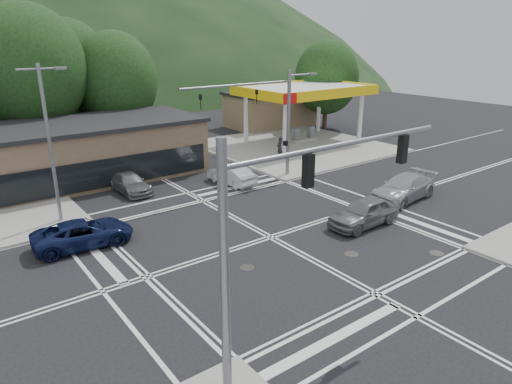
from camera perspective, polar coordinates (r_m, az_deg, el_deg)
ground at (r=24.85m, az=1.82°, el=-5.67°), size 120.00×120.00×0.00m
sidewalk_ne at (r=44.93m, az=4.88°, el=5.71°), size 16.00×16.00×0.15m
gas_station_canopy at (r=46.11m, az=6.11°, el=12.29°), size 12.32×8.34×5.75m
convenience_store at (r=55.25m, az=1.91°, el=10.20°), size 10.00×6.00×3.80m
commercial_row at (r=36.12m, az=-26.01°, el=3.67°), size 24.00×8.00×4.00m
tree_n_b at (r=42.46m, az=-26.49°, el=13.63°), size 9.00×9.00×12.98m
tree_n_c at (r=44.43m, az=-17.21°, el=13.20°), size 7.60×7.60×10.87m
tree_n_e at (r=47.29m, az=-22.52°, el=13.72°), size 8.40×8.40×11.98m
tree_ne at (r=53.75m, az=8.83°, el=13.98°), size 7.20×7.20×9.99m
streetlight_nw at (r=27.71m, az=-24.36°, el=6.25°), size 2.50×0.25×9.00m
signal_mast_ne at (r=33.74m, az=2.47°, el=9.97°), size 11.65×0.30×8.00m
signal_mast_sw at (r=13.27m, az=2.54°, el=-4.37°), size 9.14×0.28×8.00m
car_blue_west at (r=25.25m, az=-20.79°, el=-4.85°), size 5.17×2.68×1.39m
car_grey_center at (r=26.80m, az=13.36°, el=-2.46°), size 4.72×1.93×1.60m
car_silver_east at (r=31.78m, az=17.97°, el=0.52°), size 5.68×2.78×1.59m
car_queue_a at (r=33.36m, az=-3.09°, el=2.13°), size 1.87×4.33×1.39m
car_queue_b at (r=39.55m, az=-11.70°, el=4.60°), size 2.62×4.86×1.57m
car_northbound at (r=32.89m, az=-15.56°, el=1.11°), size 2.03×4.56×1.30m
pedestrian at (r=39.69m, az=2.98°, el=5.52°), size 0.83×0.69×1.94m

